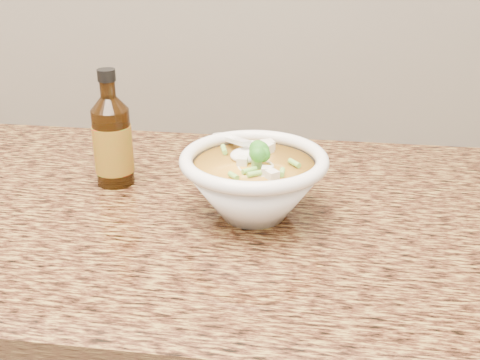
# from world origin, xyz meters

# --- Properties ---
(counter_slab) EXTENTS (4.00, 0.68, 0.04)m
(counter_slab) POSITION_xyz_m (0.00, 1.68, 0.88)
(counter_slab) COLOR olive
(counter_slab) RESTS_ON cabinet
(soup_bowl) EXTENTS (0.21, 0.22, 0.12)m
(soup_bowl) POSITION_xyz_m (0.25, 1.65, 0.95)
(soup_bowl) COLOR white
(soup_bowl) RESTS_ON counter_slab
(hot_sauce_bottle) EXTENTS (0.07, 0.07, 0.19)m
(hot_sauce_bottle) POSITION_xyz_m (0.02, 1.73, 0.97)
(hot_sauce_bottle) COLOR #331C07
(hot_sauce_bottle) RESTS_ON counter_slab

